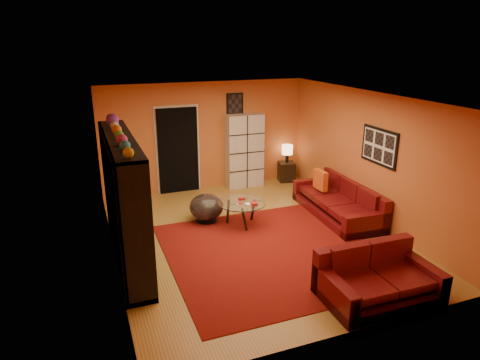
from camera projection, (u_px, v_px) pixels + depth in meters
name	position (u px, v px, depth m)	size (l,w,h in m)	color
floor	(252.00, 236.00, 8.08)	(6.00, 6.00, 0.00)	olive
ceiling	(254.00, 98.00, 7.25)	(6.00, 6.00, 0.00)	white
wall_back	(206.00, 136.00, 10.32)	(6.00, 6.00, 0.00)	#C5602B
wall_front	(351.00, 242.00, 5.00)	(6.00, 6.00, 0.00)	#C5602B
wall_left	(108.00, 187.00, 6.82)	(6.00, 6.00, 0.00)	#C5602B
wall_right	(369.00, 158.00, 8.51)	(6.00, 6.00, 0.00)	#C5602B
rug	(273.00, 252.00, 7.49)	(3.60, 3.60, 0.01)	#5A0C0A
doorway	(178.00, 151.00, 10.14)	(0.95, 0.10, 2.04)	black
wall_art_right	(379.00, 146.00, 8.14)	(0.03, 1.00, 0.70)	black
wall_art_back	(235.00, 104.00, 10.32)	(0.42, 0.03, 0.52)	black
entertainment_unit	(124.00, 200.00, 6.98)	(0.45, 3.00, 2.10)	black
tv	(127.00, 202.00, 7.09)	(0.12, 0.90, 0.52)	black
sofa	(341.00, 202.00, 8.99)	(1.09, 2.40, 0.85)	#4C0A0E
loveseat	(376.00, 278.00, 6.16)	(1.66, 1.01, 0.85)	#4C0A0E
throw_pillow	(320.00, 180.00, 9.29)	(0.12, 0.42, 0.42)	#DF5318
coffee_table	(242.00, 205.00, 8.44)	(0.96, 0.96, 0.48)	silver
storage_cabinet	(244.00, 151.00, 10.58)	(0.91, 0.40, 1.81)	beige
bowl_chair	(206.00, 207.00, 8.66)	(0.69, 0.69, 0.57)	black
side_table	(287.00, 172.00, 11.14)	(0.40, 0.40, 0.50)	black
table_lamp	(287.00, 150.00, 10.96)	(0.28, 0.28, 0.46)	black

